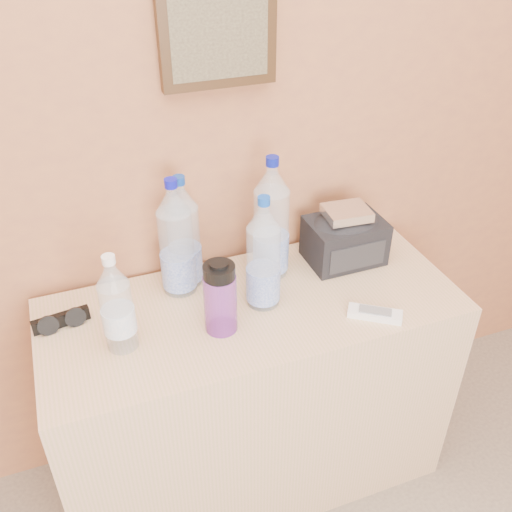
{
  "coord_description": "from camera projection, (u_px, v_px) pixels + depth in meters",
  "views": [
    {
      "loc": [
        -0.24,
        0.57,
        1.74
      ],
      "look_at": [
        0.19,
        1.71,
        0.91
      ],
      "focal_mm": 40.0,
      "sensor_mm": 36.0,
      "label": 1
    }
  ],
  "objects": [
    {
      "name": "pet_large_c",
      "position": [
        271.0,
        224.0,
        1.63
      ],
      "size": [
        0.1,
        0.1,
        0.37
      ],
      "rotation": [
        0.0,
        0.0,
        0.11
      ],
      "color": "silver",
      "rests_on": "dresser"
    },
    {
      "name": "pet_large_d",
      "position": [
        263.0,
        258.0,
        1.52
      ],
      "size": [
        0.09,
        0.09,
        0.33
      ],
      "rotation": [
        0.0,
        0.0,
        -0.31
      ],
      "color": "silver",
      "rests_on": "dresser"
    },
    {
      "name": "pet_small",
      "position": [
        117.0,
        308.0,
        1.39
      ],
      "size": [
        0.08,
        0.08,
        0.28
      ],
      "rotation": [
        0.0,
        0.0,
        -0.38
      ],
      "color": "silver",
      "rests_on": "dresser"
    },
    {
      "name": "dresser",
      "position": [
        253.0,
        394.0,
        1.8
      ],
      "size": [
        1.17,
        0.49,
        0.73
      ],
      "primitive_type": "cube",
      "color": "#A47F57",
      "rests_on": "ground"
    },
    {
      "name": "pet_large_b",
      "position": [
        176.0,
        243.0,
        1.57
      ],
      "size": [
        0.1,
        0.1,
        0.35
      ],
      "rotation": [
        0.0,
        0.0,
        0.16
      ],
      "color": "white",
      "rests_on": "dresser"
    },
    {
      "name": "picture_frame",
      "position": [
        218.0,
        37.0,
        1.4
      ],
      "size": [
        0.3,
        0.03,
        0.25
      ],
      "primitive_type": null,
      "color": "#382311",
      "rests_on": "room_shell"
    },
    {
      "name": "sunglasses",
      "position": [
        61.0,
        320.0,
        1.51
      ],
      "size": [
        0.16,
        0.08,
        0.04
      ],
      "primitive_type": null,
      "rotation": [
        0.0,
        0.0,
        0.14
      ],
      "color": "black",
      "rests_on": "dresser"
    },
    {
      "name": "toiletry_bag",
      "position": [
        345.0,
        238.0,
        1.74
      ],
      "size": [
        0.23,
        0.16,
        0.15
      ],
      "primitive_type": null,
      "rotation": [
        0.0,
        0.0,
        0.01
      ],
      "color": "#25262A",
      "rests_on": "dresser"
    },
    {
      "name": "nalgene_bottle",
      "position": [
        220.0,
        297.0,
        1.45
      ],
      "size": [
        0.09,
        0.09,
        0.21
      ],
      "rotation": [
        0.0,
        0.0,
        -0.35
      ],
      "color": "purple",
      "rests_on": "dresser"
    },
    {
      "name": "ac_remote",
      "position": [
        375.0,
        314.0,
        1.54
      ],
      "size": [
        0.15,
        0.12,
        0.02
      ],
      "primitive_type": "cube",
      "rotation": [
        0.0,
        0.0,
        -0.6
      ],
      "color": "silver",
      "rests_on": "dresser"
    },
    {
      "name": "foil_packet",
      "position": [
        347.0,
        213.0,
        1.68
      ],
      "size": [
        0.14,
        0.12,
        0.03
      ],
      "primitive_type": "cube",
      "rotation": [
        0.0,
        0.0,
        -0.08
      ],
      "color": "silver",
      "rests_on": "toiletry_bag"
    },
    {
      "name": "pet_large_a",
      "position": [
        184.0,
        238.0,
        1.6
      ],
      "size": [
        0.09,
        0.09,
        0.34
      ],
      "rotation": [
        0.0,
        0.0,
        0.37
      ],
      "color": "silver",
      "rests_on": "dresser"
    }
  ]
}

